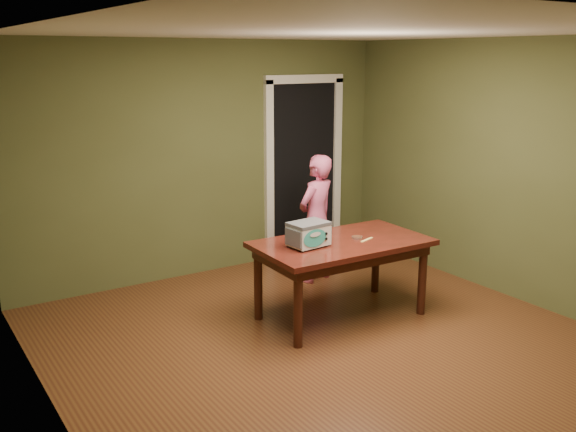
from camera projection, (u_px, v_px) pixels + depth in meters
The scene contains 8 objects.
floor at pixel (341, 351), 5.40m from camera, with size 5.00×5.00×0.00m, color brown.
room_shell at pixel (346, 150), 4.99m from camera, with size 4.52×5.02×2.61m.
doorway at pixel (290, 167), 8.09m from camera, with size 1.10×0.66×2.25m.
dining_table at pixel (342, 251), 5.97m from camera, with size 1.63×0.95×0.75m.
toy_oven at pixel (309, 233), 5.74m from camera, with size 0.39×0.28×0.23m.
baking_pan at pixel (357, 237), 6.02m from camera, with size 0.10×0.10×0.02m.
spatula at pixel (367, 240), 5.97m from camera, with size 0.18×0.03×0.01m, color #F9D56C.
child at pixel (316, 219), 6.96m from camera, with size 0.51×0.33×1.40m, color #D55886.
Camera 1 is at (-3.08, -3.92, 2.42)m, focal length 40.00 mm.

